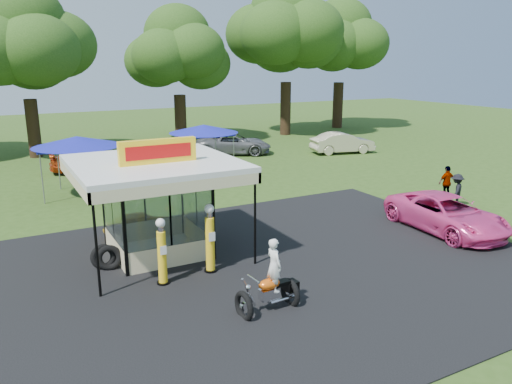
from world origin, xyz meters
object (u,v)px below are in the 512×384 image
a_frame_sign (441,225)px  spectator_east_b (447,182)px  tent_west (77,142)px  tent_east (204,129)px  gas_station_kiosk (156,205)px  kiosk_car (141,223)px  motorcycle (272,282)px  pink_sedan (446,214)px  gas_pump_right (210,240)px  bg_car_d (234,144)px  bg_car_e (342,143)px  bg_car_c (159,161)px  bg_car_b (89,160)px  spectator_east_a (457,191)px  gas_pump_left (162,253)px

a_frame_sign → spectator_east_b: 6.03m
tent_west → tent_east: size_ratio=1.04×
gas_station_kiosk → kiosk_car: gas_station_kiosk is taller
motorcycle → pink_sedan: size_ratio=0.41×
gas_pump_right → motorcycle: size_ratio=1.08×
bg_car_d → bg_car_e: 8.10m
motorcycle → tent_east: (5.22, 17.33, 1.82)m
pink_sedan → spectator_east_b: size_ratio=3.17×
bg_car_d → bg_car_c: bearing=145.6°
spectator_east_b → bg_car_b: (-14.46, 15.14, -0.16)m
spectator_east_a → motorcycle: bearing=-10.7°
gas_pump_right → spectator_east_a: gas_pump_right is taller
kiosk_car → tent_east: 11.89m
a_frame_sign → bg_car_d: size_ratio=0.17×
a_frame_sign → motorcycle: bearing=168.1°
tent_east → motorcycle: bearing=-106.8°
bg_car_b → bg_car_e: bearing=-95.8°
gas_station_kiosk → motorcycle: gas_station_kiosk is taller
bg_car_d → tent_west: tent_west is taller
bg_car_b → bg_car_c: 4.51m
kiosk_car → tent_east: (6.68, 9.59, 2.18)m
tent_east → bg_car_e: bearing=6.0°
a_frame_sign → bg_car_e: bearing=39.4°
bg_car_d → tent_east: (-4.29, -4.73, 1.90)m
spectator_east_b → bg_car_c: (-10.79, 12.51, -0.08)m
bg_car_b → pink_sedan: bearing=-148.6°
spectator_east_b → tent_east: tent_east is taller
spectator_east_b → bg_car_d: spectator_east_b is taller
bg_car_b → tent_east: (6.24, -3.67, 1.98)m
bg_car_c → tent_east: (2.57, -1.04, 1.91)m
gas_pump_left → kiosk_car: (0.67, 4.78, -0.54)m
bg_car_d → gas_pump_right: bearing=179.5°
kiosk_car → bg_car_c: 11.40m
a_frame_sign → spectator_east_a: size_ratio=0.58×
gas_pump_right → spectator_east_b: gas_pump_right is taller
bg_car_c → bg_car_e: size_ratio=0.93×
gas_station_kiosk → gas_pump_left: gas_station_kiosk is taller
gas_pump_right → gas_station_kiosk: bearing=112.4°
gas_station_kiosk → tent_west: (-1.03, 9.63, 0.97)m
kiosk_car → tent_west: bearing=7.9°
gas_station_kiosk → pink_sedan: size_ratio=1.02×
motorcycle → bg_car_e: (16.82, 18.55, -0.06)m
spectator_east_b → tent_west: tent_west is taller
gas_station_kiosk → gas_pump_left: bearing=-104.5°
bg_car_c → gas_station_kiosk: bearing=179.8°
pink_sedan → a_frame_sign: bearing=-146.9°
bg_car_c → tent_east: tent_east is taller
gas_pump_left → kiosk_car: bearing=82.0°
gas_pump_left → tent_west: 12.33m
bg_car_b → bg_car_c: (3.67, -2.63, 0.08)m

